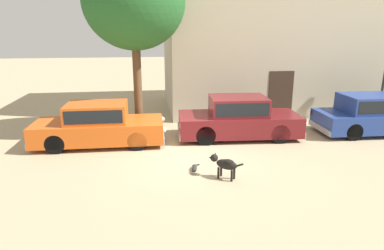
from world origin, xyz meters
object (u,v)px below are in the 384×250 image
at_px(stray_dog_spotted, 225,163).
at_px(stray_cat, 195,168).
at_px(parked_sedan_third, 374,114).
at_px(parked_sedan_nearest, 99,124).
at_px(parked_sedan_second, 239,118).
at_px(acacia_tree_left, 134,1).

height_order(stray_dog_spotted, stray_cat, stray_dog_spotted).
bearing_deg(parked_sedan_third, parked_sedan_nearest, -178.28).
relative_size(parked_sedan_nearest, parked_sedan_second, 0.98).
height_order(parked_sedan_nearest, stray_dog_spotted, parked_sedan_nearest).
bearing_deg(parked_sedan_third, stray_cat, -158.11).
bearing_deg(stray_dog_spotted, parked_sedan_nearest, -5.22).
height_order(parked_sedan_nearest, acacia_tree_left, acacia_tree_left).
relative_size(parked_sedan_nearest, stray_cat, 7.10).
xyz_separation_m(parked_sedan_nearest, stray_cat, (2.88, -2.64, -0.63)).
distance_m(parked_sedan_nearest, parked_sedan_second, 4.89).
relative_size(parked_sedan_third, acacia_tree_left, 0.70).
distance_m(parked_sedan_second, stray_dog_spotted, 3.65).
bearing_deg(stray_dog_spotted, parked_sedan_second, -73.87).
height_order(parked_sedan_nearest, stray_cat, parked_sedan_nearest).
xyz_separation_m(parked_sedan_nearest, parked_sedan_second, (4.88, 0.14, 0.03)).
distance_m(parked_sedan_nearest, stray_cat, 3.96).
bearing_deg(parked_sedan_nearest, stray_dog_spotted, -41.32).
bearing_deg(parked_sedan_nearest, stray_cat, -41.61).
bearing_deg(parked_sedan_second, parked_sedan_third, 1.75).
bearing_deg(acacia_tree_left, stray_cat, -67.87).
bearing_deg(acacia_tree_left, parked_sedan_second, -16.33).
relative_size(parked_sedan_second, stray_cat, 7.24).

